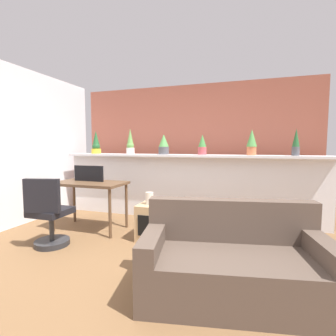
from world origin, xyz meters
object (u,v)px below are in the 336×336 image
at_px(desk, 90,187).
at_px(side_cube_shelf, 153,222).
at_px(potted_plant_1, 130,143).
at_px(vase_on_shelf, 150,198).
at_px(potted_plant_4, 252,142).
at_px(tv_monitor, 89,173).
at_px(potted_plant_5, 296,143).
at_px(couch, 233,264).
at_px(potted_plant_0, 96,144).
at_px(office_chair, 49,218).
at_px(potted_plant_3, 202,145).
at_px(potted_plant_2, 164,144).

relative_size(desk, side_cube_shelf, 2.20).
distance_m(potted_plant_1, vase_on_shelf, 1.58).
bearing_deg(potted_plant_1, potted_plant_4, -0.20).
bearing_deg(vase_on_shelf, tv_monitor, 170.43).
distance_m(potted_plant_5, couch, 2.48).
distance_m(potted_plant_5, vase_on_shelf, 2.38).
relative_size(potted_plant_0, potted_plant_5, 1.09).
distance_m(potted_plant_4, office_chair, 3.18).
relative_size(potted_plant_0, office_chair, 0.49).
distance_m(potted_plant_3, potted_plant_4, 0.80).
relative_size(potted_plant_1, office_chair, 0.52).
bearing_deg(couch, vase_on_shelf, 139.54).
height_order(potted_plant_3, potted_plant_5, potted_plant_5).
relative_size(potted_plant_2, tv_monitor, 0.69).
relative_size(desk, tv_monitor, 2.14).
height_order(desk, side_cube_shelf, desk).
height_order(potted_plant_1, vase_on_shelf, potted_plant_1).
xyz_separation_m(side_cube_shelf, couch, (1.15, -1.02, 0.03)).
bearing_deg(potted_plant_4, side_cube_shelf, -139.84).
bearing_deg(tv_monitor, couch, -27.59).
distance_m(potted_plant_5, side_cube_shelf, 2.47).
bearing_deg(side_cube_shelf, potted_plant_2, 100.83).
relative_size(tv_monitor, side_cube_shelf, 1.03).
relative_size(potted_plant_0, desk, 0.41).
height_order(vase_on_shelf, couch, couch).
distance_m(potted_plant_0, desk, 1.29).
distance_m(potted_plant_1, potted_plant_4, 2.17).
bearing_deg(potted_plant_1, potted_plant_2, -3.29).
height_order(desk, vase_on_shelf, desk).
relative_size(potted_plant_1, vase_on_shelf, 2.84).
height_order(potted_plant_1, couch, potted_plant_1).
xyz_separation_m(potted_plant_2, vase_on_shelf, (0.15, -1.06, -0.75)).
bearing_deg(potted_plant_4, potted_plant_2, -178.79).
bearing_deg(vase_on_shelf, potted_plant_2, 98.25).
xyz_separation_m(tv_monitor, office_chair, (-0.01, -0.85, -0.49)).
distance_m(potted_plant_5, office_chair, 3.69).
bearing_deg(potted_plant_1, office_chair, -99.60).
height_order(potted_plant_0, tv_monitor, potted_plant_0).
bearing_deg(potted_plant_1, potted_plant_0, -178.53).
relative_size(potted_plant_4, vase_on_shelf, 2.50).
distance_m(potted_plant_3, vase_on_shelf, 1.43).
bearing_deg(potted_plant_0, side_cube_shelf, -33.65).
height_order(potted_plant_4, side_cube_shelf, potted_plant_4).
relative_size(vase_on_shelf, couch, 0.10).
distance_m(potted_plant_0, couch, 3.63).
bearing_deg(potted_plant_3, couch, -72.59).
relative_size(potted_plant_2, potted_plant_4, 0.85).
relative_size(potted_plant_3, desk, 0.31).
xyz_separation_m(potted_plant_4, desk, (-2.38, -0.98, -0.71)).
relative_size(potted_plant_1, side_cube_shelf, 0.95).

